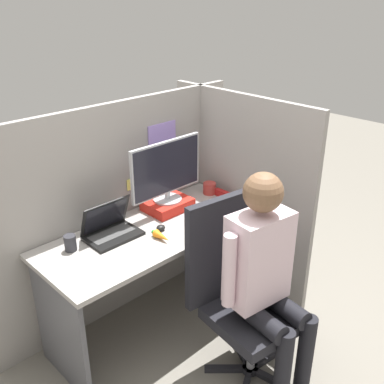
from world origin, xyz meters
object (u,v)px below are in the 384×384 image
Objects in this scene: monitor at (166,170)px; coffee_mug at (209,188)px; carrot_toy at (162,237)px; pen_cup at (70,243)px; paper_box at (168,204)px; stapler at (223,194)px; laptop at (111,230)px; office_chair at (238,292)px; person at (266,270)px.

monitor is 6.14× the size of coffee_mug.
pen_cup is at bearing 147.76° from carrot_toy.
pen_cup is at bearing -179.45° from monitor.
paper_box is 3.22× the size of coffee_mug.
pen_cup reaches higher than carrot_toy.
paper_box is at bearing 161.79° from stapler.
carrot_toy reaches higher than stapler.
coffee_mug is (0.88, 0.01, -0.00)m from laptop.
paper_box is 0.75m from pen_cup.
carrot_toy is 0.74m from coffee_mug.
carrot_toy is at bearing -135.94° from monitor.
office_chair is (-0.14, -0.77, -0.49)m from monitor.
pen_cup is at bearing 173.51° from stapler.
pen_cup reaches higher than stapler.
person is at bearing -97.39° from monitor.
paper_box is 3.12× the size of pen_cup.
paper_box is 0.42m from carrot_toy.
monitor is 0.55m from laptop.
carrot_toy is at bearing -32.24° from pen_cup.
monitor reaches higher than pen_cup.
office_chair is (0.35, -0.73, -0.25)m from laptop.
laptop is 0.88m from coffee_mug.
paper_box is 0.52× the size of monitor.
office_chair reaches higher than stapler.
stapler is at bearing -18.56° from monitor.
monitor is 0.93m from office_chair.
pen_cup is (-0.26, 0.03, 0.00)m from laptop.
office_chair is 1.01m from pen_cup.
pen_cup is at bearing 179.01° from coffee_mug.
person is (-0.12, -0.93, -0.02)m from paper_box.
laptop is 0.26m from pen_cup.
stapler is 0.87m from office_chair.
person is 1.12m from pen_cup.
carrot_toy is 1.59× the size of coffee_mug.
paper_box reaches higher than carrot_toy.
coffee_mug is at bearing 0.64° from laptop.
person is at bearing -124.25° from stapler.
laptop reaches higher than carrot_toy.
monitor is at bearing 4.27° from laptop.
coffee_mug is at bearing 20.94° from carrot_toy.
office_chair reaches higher than carrot_toy.
coffee_mug is 0.97× the size of pen_cup.
monitor reaches higher than stapler.
carrot_toy is at bearing 108.25° from office_chair.
stapler is at bearing -76.17° from coffee_mug.
coffee_mug is (0.39, -0.03, -0.24)m from monitor.
coffee_mug is at bearing 103.83° from stapler.
stapler is at bearing 11.86° from carrot_toy.
laptop is 0.30× the size of office_chair.
coffee_mug reaches higher than carrot_toy.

